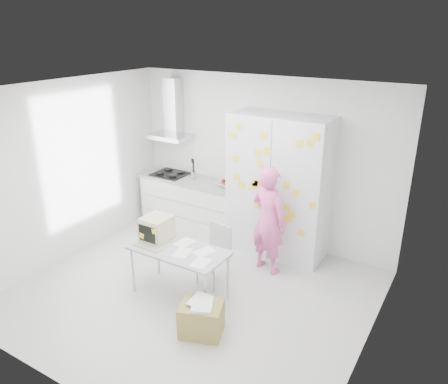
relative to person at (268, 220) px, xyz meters
The scene contains 10 objects.
floor 1.48m from the person, 117.36° to the right, with size 4.50×4.00×0.02m, color silver.
walls 0.88m from the person, 146.27° to the right, with size 4.52×4.01×2.70m.
ceiling 2.27m from the person, 117.36° to the right, with size 4.50×4.00×0.02m, color white.
counter_run 1.89m from the person, 161.25° to the left, with size 1.84×0.63×1.28m.
range_hood 2.61m from the person, 161.65° to the left, with size 0.70×0.48×1.01m.
tall_cabinet 0.66m from the person, 101.71° to the left, with size 1.50×0.68×2.20m.
person is the anchor object (origin of this frame).
desk 1.51m from the person, 129.33° to the right, with size 1.29×0.66×1.02m.
chair 0.87m from the person, 125.75° to the right, with size 0.44×0.44×0.85m.
cardboard_box 1.80m from the person, 90.73° to the right, with size 0.59×0.53×0.43m.
Camera 1 is at (2.96, -4.07, 3.41)m, focal length 35.00 mm.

